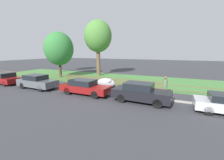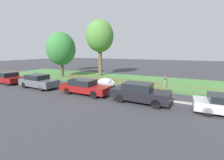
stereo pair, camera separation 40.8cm
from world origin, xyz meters
TOP-DOWN VIEW (x-y plane):
  - ground_plane at (0.00, 0.00)m, footprint 120.00×120.00m
  - kerb_stone at (0.00, 0.10)m, footprint 41.45×0.20m
  - grass_strip at (0.00, 7.07)m, footprint 41.45×8.89m
  - park_fence at (-0.00, 2.64)m, footprint 41.45×0.05m
  - parked_car_silver_hatchback at (-11.66, -1.21)m, footprint 3.92×2.01m
  - parked_car_black_saloon at (-6.35, -1.28)m, footprint 4.38×1.83m
  - parked_car_navy_estate at (-0.62, -1.07)m, footprint 4.59×1.68m
  - parked_car_red_compact at (4.43, -1.09)m, footprint 4.34×1.82m
  - covered_motorcycle at (0.51, 1.02)m, footprint 2.05×0.75m
  - tree_nearest_kerb at (-13.30, 9.38)m, footprint 3.21×3.21m
  - tree_behind_motorcycle at (-9.35, 5.30)m, footprint 4.19×4.19m
  - tree_mid_park at (-4.84, 8.97)m, footprint 4.23×4.23m
  - pedestrian_near_fence at (5.98, 0.72)m, footprint 0.38×0.42m

SIDE VIEW (x-z plane):
  - ground_plane at x=0.00m, z-range 0.00..0.00m
  - grass_strip at x=0.00m, z-range 0.00..0.01m
  - kerb_stone at x=0.00m, z-range 0.00..0.12m
  - park_fence at x=0.00m, z-range 0.00..1.01m
  - parked_car_silver_hatchback at x=-11.66m, z-range 0.00..1.34m
  - parked_car_navy_estate at x=-0.62m, z-range 0.02..1.35m
  - covered_motorcycle at x=0.51m, z-range 0.12..1.32m
  - parked_car_black_saloon at x=-6.35m, z-range 0.02..1.44m
  - parked_car_red_compact at x=4.43m, z-range 0.01..1.50m
  - pedestrian_near_fence at x=5.98m, z-range 0.12..1.94m
  - tree_behind_motorcycle at x=-9.35m, z-range 0.87..7.46m
  - tree_nearest_kerb at x=-13.30m, z-range 1.71..8.97m
  - tree_mid_park at x=-4.84m, z-range 1.76..10.29m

